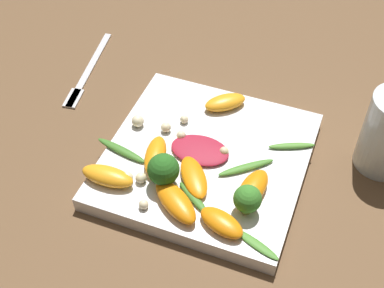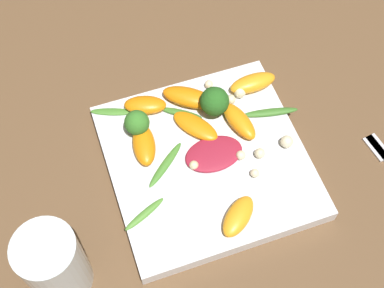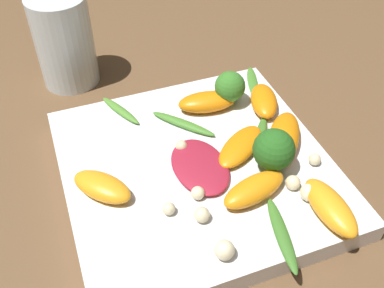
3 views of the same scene
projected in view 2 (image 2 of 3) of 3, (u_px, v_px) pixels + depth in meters
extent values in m
plane|color=brown|center=(207.00, 165.00, 0.75)|extent=(2.40, 2.40, 0.00)
cube|color=white|center=(207.00, 161.00, 0.74)|extent=(0.27, 0.27, 0.02)
cylinder|color=silver|center=(54.00, 264.00, 0.62)|extent=(0.07, 0.07, 0.12)
cube|color=silver|center=(377.00, 147.00, 0.77)|extent=(0.05, 0.03, 0.01)
ellipsoid|color=maroon|center=(213.00, 153.00, 0.73)|extent=(0.06, 0.08, 0.01)
ellipsoid|color=orange|center=(189.00, 97.00, 0.77)|extent=(0.07, 0.08, 0.02)
ellipsoid|color=orange|center=(239.00, 121.00, 0.75)|extent=(0.07, 0.04, 0.02)
ellipsoid|color=orange|center=(238.00, 216.00, 0.68)|extent=(0.06, 0.07, 0.02)
ellipsoid|color=orange|center=(253.00, 83.00, 0.79)|extent=(0.03, 0.07, 0.02)
ellipsoid|color=orange|center=(195.00, 126.00, 0.75)|extent=(0.08, 0.07, 0.01)
ellipsoid|color=orange|center=(144.00, 145.00, 0.73)|extent=(0.07, 0.04, 0.02)
ellipsoid|color=orange|center=(145.00, 105.00, 0.77)|extent=(0.05, 0.07, 0.02)
cylinder|color=#7A9E51|center=(138.00, 129.00, 0.75)|extent=(0.01, 0.01, 0.01)
sphere|color=#387A28|center=(137.00, 123.00, 0.73)|extent=(0.04, 0.04, 0.04)
cylinder|color=#84AD5B|center=(214.00, 109.00, 0.76)|extent=(0.01, 0.01, 0.02)
sphere|color=#26601E|center=(215.00, 101.00, 0.75)|extent=(0.04, 0.04, 0.04)
ellipsoid|color=#47842D|center=(112.00, 112.00, 0.77)|extent=(0.03, 0.06, 0.00)
ellipsoid|color=#3D7528|center=(181.00, 113.00, 0.77)|extent=(0.04, 0.06, 0.01)
ellipsoid|color=#518E33|center=(145.00, 214.00, 0.69)|extent=(0.04, 0.06, 0.01)
ellipsoid|color=#3D7528|center=(270.00, 112.00, 0.77)|extent=(0.03, 0.08, 0.01)
ellipsoid|color=#47842D|center=(165.00, 165.00, 0.72)|extent=(0.06, 0.07, 0.01)
sphere|color=beige|center=(209.00, 84.00, 0.79)|extent=(0.01, 0.01, 0.01)
sphere|color=beige|center=(240.00, 92.00, 0.78)|extent=(0.02, 0.02, 0.02)
sphere|color=beige|center=(241.00, 155.00, 0.73)|extent=(0.01, 0.01, 0.01)
sphere|color=beige|center=(260.00, 153.00, 0.73)|extent=(0.01, 0.01, 0.01)
sphere|color=beige|center=(287.00, 142.00, 0.74)|extent=(0.02, 0.02, 0.02)
sphere|color=beige|center=(231.00, 100.00, 0.77)|extent=(0.01, 0.01, 0.01)
sphere|color=beige|center=(255.00, 173.00, 0.72)|extent=(0.01, 0.01, 0.01)
sphere|color=beige|center=(194.00, 165.00, 0.72)|extent=(0.01, 0.01, 0.01)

